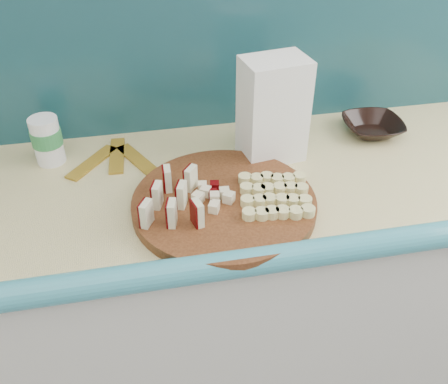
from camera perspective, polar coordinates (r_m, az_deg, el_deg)
name	(u,v)px	position (r m, az deg, el deg)	size (l,w,h in m)	color
kitchen_counter	(168,308)	(1.55, -6.47, -13.08)	(2.20, 0.63, 0.91)	silver
backsplash	(138,45)	(1.37, -9.85, 16.19)	(2.20, 0.02, 0.50)	teal
cutting_board	(224,204)	(1.15, 0.00, -1.33)	(0.42, 0.42, 0.03)	#3F1F0D
apple_wedges	(173,198)	(1.10, -5.87, -0.65)	(0.14, 0.18, 0.06)	beige
apple_chunks	(212,196)	(1.13, -1.34, -0.43)	(0.06, 0.07, 0.02)	beige
banana_slices	(275,195)	(1.14, 5.86, -0.34)	(0.18, 0.18, 0.02)	#E7DE8D
brown_bowl	(372,127)	(1.49, 16.60, 7.16)	(0.17, 0.17, 0.04)	black
flour_bag	(273,110)	(1.28, 5.61, 9.28)	(0.16, 0.11, 0.27)	white
canister	(47,140)	(1.36, -19.58, 5.67)	(0.08, 0.08, 0.13)	white
banana_peel	(116,159)	(1.35, -12.27, 3.68)	(0.24, 0.20, 0.01)	gold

